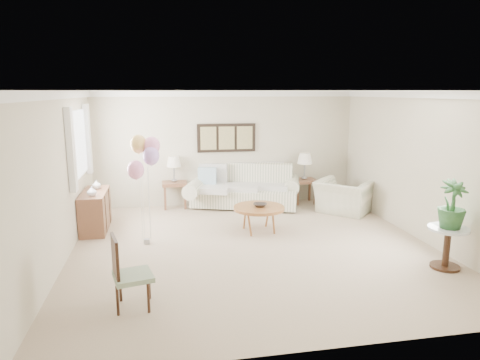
{
  "coord_description": "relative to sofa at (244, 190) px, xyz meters",
  "views": [
    {
      "loc": [
        -1.48,
        -6.71,
        2.59
      ],
      "look_at": [
        -0.12,
        0.6,
        1.05
      ],
      "focal_mm": 32.0,
      "sensor_mm": 36.0,
      "label": 1
    }
  ],
  "objects": [
    {
      "name": "ground_plane",
      "position": [
        -0.36,
        -2.68,
        -0.38
      ],
      "size": [
        6.0,
        6.0,
        0.0
      ],
      "primitive_type": "plane",
      "color": "tan"
    },
    {
      "name": "room_shell",
      "position": [
        -0.47,
        -2.58,
        1.25
      ],
      "size": [
        6.04,
        6.04,
        2.6
      ],
      "color": "beige",
      "rests_on": "ground"
    },
    {
      "name": "wall_art_triptych",
      "position": [
        -0.36,
        0.29,
        1.17
      ],
      "size": [
        1.35,
        0.06,
        0.65
      ],
      "color": "black",
      "rests_on": "ground"
    },
    {
      "name": "sofa",
      "position": [
        0.0,
        0.0,
        0.0
      ],
      "size": [
        2.9,
        1.69,
        0.96
      ],
      "color": "white",
      "rests_on": "ground"
    },
    {
      "name": "end_table_left",
      "position": [
        -1.58,
        0.16,
        0.12
      ],
      "size": [
        0.55,
        0.5,
        0.6
      ],
      "color": "brown",
      "rests_on": "ground"
    },
    {
      "name": "end_table_right",
      "position": [
        1.44,
        0.01,
        0.1
      ],
      "size": [
        0.53,
        0.48,
        0.57
      ],
      "color": "brown",
      "rests_on": "ground"
    },
    {
      "name": "lamp_left",
      "position": [
        -1.58,
        0.16,
        0.66
      ],
      "size": [
        0.32,
        0.32,
        0.57
      ],
      "color": "gray",
      "rests_on": "end_table_left"
    },
    {
      "name": "lamp_right",
      "position": [
        1.44,
        0.01,
        0.66
      ],
      "size": [
        0.35,
        0.35,
        0.62
      ],
      "color": "gray",
      "rests_on": "end_table_right"
    },
    {
      "name": "coffee_table",
      "position": [
        -0.08,
        -1.86,
        0.07
      ],
      "size": [
        0.96,
        0.96,
        0.48
      ],
      "color": "brown",
      "rests_on": "ground"
    },
    {
      "name": "decor_bowl",
      "position": [
        -0.07,
        -1.87,
        0.14
      ],
      "size": [
        0.32,
        0.32,
        0.06
      ],
      "primitive_type": "imported",
      "rotation": [
        0.0,
        0.0,
        -0.29
      ],
      "color": "#2D2521",
      "rests_on": "coffee_table"
    },
    {
      "name": "armchair",
      "position": [
        2.02,
        -0.92,
        -0.03
      ],
      "size": [
        1.43,
        1.43,
        0.7
      ],
      "primitive_type": "imported",
      "rotation": [
        0.0,
        0.0,
        2.36
      ],
      "color": "white",
      "rests_on": "ground"
    },
    {
      "name": "side_table",
      "position": [
        2.28,
        -4.04,
        0.1
      ],
      "size": [
        0.58,
        0.58,
        0.63
      ],
      "color": "silver",
      "rests_on": "ground"
    },
    {
      "name": "potted_plant",
      "position": [
        2.27,
        -4.06,
        0.61
      ],
      "size": [
        0.41,
        0.41,
        0.71
      ],
      "primitive_type": "imported",
      "rotation": [
        0.0,
        0.0,
        -0.04
      ],
      "color": "#235020",
      "rests_on": "side_table"
    },
    {
      "name": "accent_chair",
      "position": [
        -2.3,
        -4.4,
        0.09
      ],
      "size": [
        0.53,
        0.53,
        0.91
      ],
      "color": "#8EA484",
      "rests_on": "ground"
    },
    {
      "name": "credenza",
      "position": [
        -3.12,
        -1.18,
        -0.01
      ],
      "size": [
        0.46,
        1.2,
        0.74
      ],
      "color": "brown",
      "rests_on": "ground"
    },
    {
      "name": "vase_white",
      "position": [
        -3.1,
        -1.53,
        0.45
      ],
      "size": [
        0.19,
        0.19,
        0.18
      ],
      "primitive_type": "imported",
      "rotation": [
        0.0,
        0.0,
        0.1
      ],
      "color": "silver",
      "rests_on": "credenza"
    },
    {
      "name": "vase_sage",
      "position": [
        -3.1,
        -0.93,
        0.45
      ],
      "size": [
        0.18,
        0.18,
        0.17
      ],
      "primitive_type": "imported",
      "rotation": [
        0.0,
        0.0,
        -0.07
      ],
      "color": "#BABDB6",
      "rests_on": "credenza"
    },
    {
      "name": "balloon_cluster",
      "position": [
        -2.13,
        -2.13,
        1.18
      ],
      "size": [
        0.55,
        0.46,
        1.89
      ],
      "color": "gray",
      "rests_on": "ground"
    }
  ]
}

